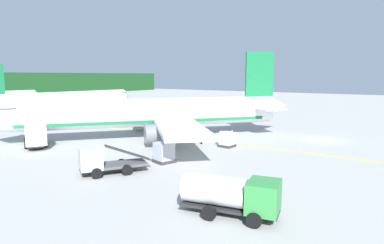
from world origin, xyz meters
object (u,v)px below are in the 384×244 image
service_truck_baggage (102,161)px  cargo_container_near (227,139)px  cargo_container_mid (164,152)px  service_truck_fuel (232,194)px  crew_marshaller (201,136)px  airliner_mid_apron (64,100)px  crew_loader_left (232,136)px  service_truck_catering (35,133)px  airliner_foreground (152,113)px

service_truck_baggage → cargo_container_near: 16.45m
service_truck_baggage → cargo_container_mid: size_ratio=2.72×
service_truck_fuel → crew_marshaller: 21.74m
airliner_mid_apron → crew_loader_left: bearing=-100.4°
cargo_container_mid → crew_loader_left: size_ratio=1.35×
airliner_mid_apron → crew_loader_left: size_ratio=22.87×
airliner_mid_apron → service_truck_catering: size_ratio=5.74×
airliner_mid_apron → crew_loader_left: airliner_mid_apron is taller
service_truck_baggage → cargo_container_near: (16.11, -3.31, -0.29)m
service_truck_fuel → service_truck_baggage: bearing=84.0°
service_truck_fuel → crew_loader_left: 22.52m
service_truck_baggage → service_truck_fuel: bearing=-96.0°
cargo_container_mid → crew_marshaller: size_ratio=1.25×
cargo_container_near → crew_loader_left: cargo_container_near is taller
airliner_foreground → crew_loader_left: size_ratio=21.00×
service_truck_catering → cargo_container_near: (12.99, -18.80, -0.72)m
crew_marshaller → crew_loader_left: size_ratio=1.08×
service_truck_catering → crew_marshaller: 19.93m
cargo_container_near → cargo_container_mid: size_ratio=0.86×
service_truck_catering → crew_marshaller: bearing=-50.8°
airliner_mid_apron → crew_marshaller: airliner_mid_apron is taller
service_truck_baggage → crew_marshaller: bearing=0.2°
airliner_foreground → crew_loader_left: airliner_foreground is taller
cargo_container_near → crew_marshaller: cargo_container_near is taller
service_truck_catering → crew_loader_left: 23.82m
service_truck_baggage → service_truck_catering: 15.81m
cargo_container_mid → airliner_foreground: bearing=46.2°
cargo_container_near → service_truck_baggage: bearing=168.4°
airliner_foreground → crew_loader_left: bearing=-75.0°
service_truck_catering → service_truck_baggage: bearing=-101.4°
service_truck_catering → cargo_container_near: bearing=-55.4°
cargo_container_near → cargo_container_mid: 9.99m
cargo_container_mid → crew_loader_left: bearing=-4.4°
service_truck_catering → cargo_container_mid: service_truck_catering is taller
airliner_foreground → service_truck_catering: 14.68m
airliner_mid_apron → service_truck_baggage: 52.16m
crew_loader_left → airliner_mid_apron: bearing=79.6°
airliner_foreground → airliner_mid_apron: 38.33m
service_truck_catering → cargo_container_near: service_truck_catering is taller
service_truck_baggage → crew_loader_left: 18.66m
crew_loader_left → cargo_container_near: bearing=-166.1°
service_truck_fuel → cargo_container_near: size_ratio=3.25×
airliner_mid_apron → crew_marshaller: (-11.42, -44.45, -2.00)m
crew_marshaller → service_truck_catering: bearing=129.2°
crew_marshaller → cargo_container_mid: bearing=-169.0°
service_truck_fuel → cargo_container_near: 20.18m
airliner_foreground → cargo_container_mid: (-9.36, -9.74, -2.39)m
cargo_container_near → cargo_container_mid: bearing=171.2°
service_truck_fuel → service_truck_baggage: size_ratio=1.03×
service_truck_fuel → service_truck_baggage: service_truck_baggage is taller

